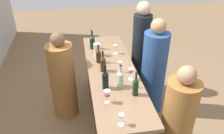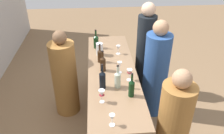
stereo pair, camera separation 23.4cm
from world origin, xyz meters
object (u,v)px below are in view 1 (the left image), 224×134
(wine_bottle_center_clear_pale, at_px, (120,79))
(person_right_guest, at_px, (154,71))
(wine_glass_far_center, at_px, (107,94))
(person_left_guest, at_px, (177,122))
(wine_bottle_second_left_near_black, at_px, (105,80))
(wine_glass_near_center, at_px, (115,48))
(wine_bottle_leftmost_dark_green, at_px, (136,86))
(wine_bottle_second_right_amber_brown, at_px, (103,64))
(wine_glass_near_right, at_px, (120,65))
(wine_glass_far_left, at_px, (121,118))
(water_pitcher, at_px, (97,50))
(person_center_guest, at_px, (141,52))
(wine_glass_near_left, at_px, (131,72))
(person_server_behind, at_px, (63,80))
(wine_bottle_rightmost_amber_brown, at_px, (99,56))
(wine_bottle_far_right_dark_green, at_px, (92,42))

(wine_bottle_center_clear_pale, distance_m, person_right_guest, 0.90)
(wine_glass_far_center, bearing_deg, person_left_guest, -102.50)
(wine_bottle_second_left_near_black, height_order, wine_glass_near_center, wine_bottle_second_left_near_black)
(wine_bottle_leftmost_dark_green, relative_size, wine_bottle_second_right_amber_brown, 1.03)
(wine_bottle_center_clear_pale, distance_m, wine_glass_near_right, 0.33)
(wine_bottle_second_left_near_black, xyz_separation_m, wine_glass_far_left, (-0.63, -0.06, -0.03))
(wine_bottle_leftmost_dark_green, xyz_separation_m, wine_glass_far_center, (-0.08, 0.35, -0.01))
(water_pitcher, bearing_deg, person_center_guest, -71.77)
(wine_bottle_leftmost_dark_green, bearing_deg, wine_glass_near_left, -4.36)
(wine_bottle_center_clear_pale, xyz_separation_m, person_left_guest, (-0.45, -0.60, -0.39))
(wine_bottle_center_clear_pale, distance_m, water_pitcher, 0.88)
(wine_bottle_leftmost_dark_green, xyz_separation_m, person_center_guest, (1.30, -0.44, -0.25))
(water_pitcher, bearing_deg, person_left_guest, -148.84)
(wine_glass_near_center, relative_size, person_left_guest, 0.10)
(wine_bottle_center_clear_pale, xyz_separation_m, water_pitcher, (0.86, 0.19, -0.02))
(person_server_behind, bearing_deg, wine_glass_far_center, -45.41)
(wine_bottle_center_clear_pale, bearing_deg, wine_bottle_leftmost_dark_green, -143.38)
(wine_glass_far_left, distance_m, person_server_behind, 1.50)
(wine_bottle_leftmost_dark_green, bearing_deg, person_center_guest, -18.84)
(wine_glass_near_center, xyz_separation_m, wine_glass_far_center, (-1.15, 0.30, 0.01))
(wine_bottle_second_right_amber_brown, xyz_separation_m, wine_glass_near_right, (-0.07, -0.22, 0.00))
(wine_glass_near_right, bearing_deg, wine_bottle_second_left_near_black, 143.54)
(wine_bottle_center_clear_pale, relative_size, wine_bottle_second_right_amber_brown, 1.02)
(person_left_guest, bearing_deg, person_right_guest, -73.81)
(wine_bottle_second_left_near_black, bearing_deg, person_server_behind, 39.29)
(wine_bottle_second_left_near_black, height_order, person_left_guest, person_left_guest)
(wine_bottle_second_left_near_black, distance_m, wine_glass_near_left, 0.38)
(wine_bottle_rightmost_amber_brown, distance_m, wine_glass_far_left, 1.28)
(wine_bottle_far_right_dark_green, xyz_separation_m, person_left_guest, (-1.56, -0.84, -0.39))
(wine_bottle_far_right_dark_green, height_order, wine_glass_far_center, wine_bottle_far_right_dark_green)
(wine_bottle_rightmost_amber_brown, xyz_separation_m, person_right_guest, (-0.09, -0.83, -0.30))
(wine_glass_near_right, bearing_deg, person_left_guest, -145.24)
(wine_bottle_second_left_near_black, xyz_separation_m, water_pitcher, (0.86, 0.01, -0.03))
(wine_glass_far_center, height_order, person_server_behind, person_server_behind)
(wine_glass_far_center, height_order, water_pitcher, water_pitcher)
(water_pitcher, relative_size, person_right_guest, 0.13)
(wine_glass_near_left, bearing_deg, wine_bottle_second_left_near_black, 111.82)
(wine_bottle_second_right_amber_brown, height_order, wine_glass_far_center, wine_bottle_second_right_amber_brown)
(wine_glass_near_right, relative_size, person_center_guest, 0.10)
(wine_glass_near_right, relative_size, person_right_guest, 0.11)
(wine_bottle_second_left_near_black, height_order, wine_glass_near_left, wine_bottle_second_left_near_black)
(wine_bottle_far_right_dark_green, height_order, wine_glass_near_center, wine_bottle_far_right_dark_green)
(wine_bottle_rightmost_amber_brown, relative_size, wine_glass_near_center, 1.98)
(person_left_guest, bearing_deg, water_pitcher, -40.54)
(wine_glass_near_right, bearing_deg, wine_bottle_center_clear_pale, 169.62)
(wine_bottle_second_right_amber_brown, bearing_deg, wine_glass_near_left, -128.19)
(wine_bottle_second_left_near_black, bearing_deg, person_right_guest, -55.73)
(wine_bottle_second_left_near_black, bearing_deg, wine_glass_near_right, -36.46)
(wine_bottle_far_right_dark_green, height_order, wine_glass_near_right, wine_bottle_far_right_dark_green)
(person_right_guest, bearing_deg, wine_glass_near_center, -20.67)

